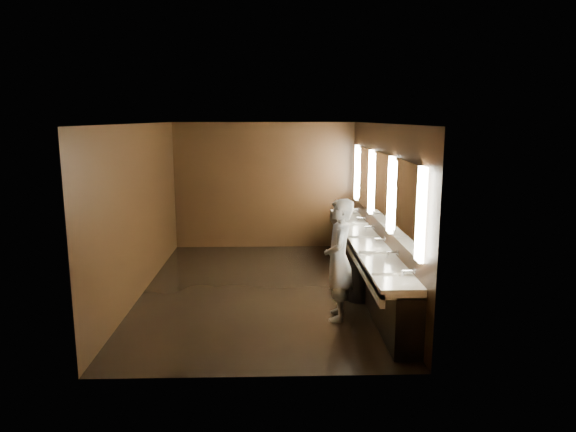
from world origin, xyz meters
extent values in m
plane|color=black|center=(0.00, 0.00, 0.00)|extent=(6.00, 6.00, 0.00)
cube|color=#2D2D2B|center=(0.00, 0.00, 2.80)|extent=(4.00, 6.00, 0.02)
cube|color=black|center=(0.00, 3.00, 1.40)|extent=(4.00, 0.02, 2.80)
cube|color=black|center=(0.00, -3.00, 1.40)|extent=(4.00, 0.02, 2.80)
cube|color=black|center=(-2.00, 0.00, 1.40)|extent=(0.02, 6.00, 2.80)
cube|color=black|center=(2.00, 0.00, 1.40)|extent=(0.02, 6.00, 2.80)
cube|color=black|center=(1.82, 0.00, 0.40)|extent=(0.36, 5.40, 0.81)
cube|color=white|center=(1.73, 0.00, 0.85)|extent=(0.55, 5.40, 0.12)
cube|color=white|center=(1.48, 0.00, 0.77)|extent=(0.06, 5.40, 0.18)
cylinder|color=silver|center=(1.91, -2.20, 0.99)|extent=(0.18, 0.04, 0.04)
cylinder|color=silver|center=(1.91, -1.32, 0.99)|extent=(0.18, 0.04, 0.04)
cylinder|color=silver|center=(1.91, -0.44, 0.99)|extent=(0.18, 0.04, 0.04)
cylinder|color=silver|center=(1.91, 0.44, 0.99)|extent=(0.18, 0.04, 0.04)
cylinder|color=silver|center=(1.91, 1.32, 0.99)|extent=(0.18, 0.04, 0.04)
cylinder|color=silver|center=(1.91, 2.20, 0.99)|extent=(0.18, 0.04, 0.04)
cube|color=white|center=(1.97, -2.40, 1.75)|extent=(0.06, 0.22, 1.15)
cube|color=white|center=(1.99, -1.60, 1.75)|extent=(0.03, 1.32, 1.15)
cube|color=white|center=(1.97, -0.80, 1.75)|extent=(0.06, 0.23, 1.15)
cube|color=white|center=(1.99, 0.00, 1.75)|extent=(0.03, 1.32, 1.15)
cube|color=white|center=(1.97, 0.80, 1.75)|extent=(0.06, 0.23, 1.15)
cube|color=white|center=(1.99, 1.60, 1.75)|extent=(0.03, 1.32, 1.15)
cube|color=white|center=(1.97, 2.40, 1.75)|extent=(0.06, 0.22, 1.15)
imported|color=#9ABEE6|center=(1.14, -1.28, 0.88)|extent=(0.50, 0.69, 1.77)
cylinder|color=black|center=(1.58, -0.54, 0.30)|extent=(0.45, 0.45, 0.61)
camera|label=1|loc=(0.20, -8.38, 2.89)|focal=32.00mm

